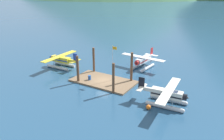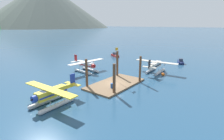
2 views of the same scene
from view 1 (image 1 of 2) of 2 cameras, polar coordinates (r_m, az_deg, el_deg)
The scene contains 12 objects.
ground_plane at distance 43.47m, azimuth -2.20°, elevation -3.03°, with size 1200.00×1200.00×0.00m, color navy.
dock_platform at distance 43.41m, azimuth -2.20°, elevation -2.85°, with size 12.19×6.52×0.30m, color brown.
piling_near_left at distance 42.73m, azimuth -8.72°, elevation 0.15°, with size 0.50×0.50×5.31m, color brown.
piling_near_right at distance 37.89m, azimuth 0.36°, elevation -2.17°, with size 0.45×0.45×5.44m, color brown.
piling_far_left at distance 47.44m, azimuth -4.68°, elevation 2.47°, with size 0.47×0.47×5.49m, color brown.
piling_far_right at distance 42.54m, azimuth 5.02°, elevation 0.63°, with size 0.48×0.48×5.88m, color brown.
flagpole at distance 41.96m, azimuth 0.25°, elevation 2.73°, with size 0.95×0.10×6.91m.
fuel_drum at distance 43.68m, azimuth -5.76°, elevation -1.96°, with size 0.62×0.62×0.88m.
mooring_buoy at distance 34.35m, azimuth 9.26°, elevation -9.32°, with size 0.75×0.75×0.75m, color orange.
seaplane_white_bow_right at distance 50.84m, azimuth 7.88°, elevation 2.19°, with size 10.48×7.97×3.84m.
seaplane_cream_stbd_aft at distance 35.55m, azimuth 13.81°, elevation -6.40°, with size 7.97×10.47×3.84m.
seaplane_yellow_port_fwd at distance 52.15m, azimuth -12.90°, elevation 2.32°, with size 7.98×10.44×3.84m.
Camera 1 is at (22.25, -33.17, 17.16)m, focal length 35.85 mm.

